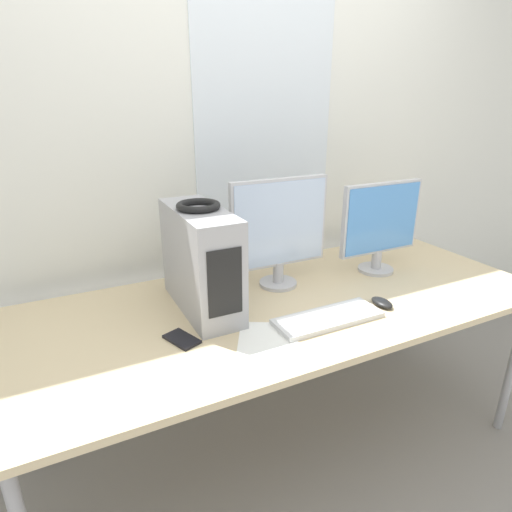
% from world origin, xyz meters
% --- Properties ---
extents(wall_back, '(8.00, 0.07, 2.70)m').
position_xyz_m(wall_back, '(0.00, 1.06, 1.35)').
color(wall_back, silver).
rests_on(wall_back, ground_plane).
extents(desk, '(2.23, 0.93, 0.77)m').
position_xyz_m(desk, '(0.00, 0.46, 0.73)').
color(desk, '#D1BA8E').
rests_on(desk, ground_plane).
extents(pc_tower, '(0.18, 0.49, 0.41)m').
position_xyz_m(pc_tower, '(-0.34, 0.57, 0.98)').
color(pc_tower, '#9E9EA3').
rests_on(pc_tower, desk).
extents(headphones, '(0.17, 0.17, 0.03)m').
position_xyz_m(headphones, '(-0.34, 0.57, 1.20)').
color(headphones, black).
rests_on(headphones, pc_tower).
extents(monitor_main, '(0.46, 0.17, 0.49)m').
position_xyz_m(monitor_main, '(0.04, 0.62, 1.04)').
color(monitor_main, '#B7B7BC').
rests_on(monitor_main, desk).
extents(monitor_right_near, '(0.44, 0.17, 0.44)m').
position_xyz_m(monitor_right_near, '(0.56, 0.55, 1.01)').
color(monitor_right_near, '#B7B7BC').
rests_on(monitor_right_near, desk).
extents(keyboard, '(0.43, 0.15, 0.02)m').
position_xyz_m(keyboard, '(0.05, 0.25, 0.78)').
color(keyboard, silver).
rests_on(keyboard, desk).
extents(mouse, '(0.06, 0.11, 0.03)m').
position_xyz_m(mouse, '(0.32, 0.25, 0.79)').
color(mouse, black).
rests_on(mouse, desk).
extents(cell_phone, '(0.12, 0.15, 0.01)m').
position_xyz_m(cell_phone, '(-0.49, 0.36, 0.78)').
color(cell_phone, black).
rests_on(cell_phone, desk).
extents(paper_sheet_left, '(0.33, 0.36, 0.00)m').
position_xyz_m(paper_sheet_left, '(-0.23, 0.20, 0.77)').
color(paper_sheet_left, white).
rests_on(paper_sheet_left, desk).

